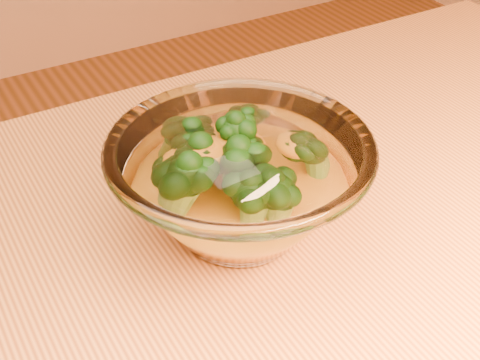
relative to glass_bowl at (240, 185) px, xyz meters
name	(u,v)px	position (x,y,z in m)	size (l,w,h in m)	color
glass_bowl	(240,185)	(0.00, 0.00, 0.00)	(0.22, 0.22, 0.10)	white
cheese_sauce	(240,204)	(0.00, 0.00, -0.02)	(0.13, 0.13, 0.04)	orange
broccoli_heap	(225,167)	(-0.01, 0.01, 0.02)	(0.15, 0.15, 0.07)	black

